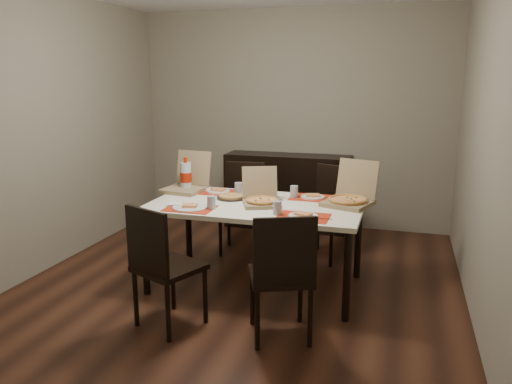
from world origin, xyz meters
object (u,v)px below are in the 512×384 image
chair_near_right (282,272)px  pizza_box_center (261,199)px  dining_table (256,211)px  chair_near_left (161,262)px  dip_bowl (274,199)px  sideboard (287,191)px  chair_far_right (329,208)px  soda_bottle (186,176)px  chair_far_left (243,203)px

chair_near_right → pizza_box_center: size_ratio=2.17×
dining_table → chair_near_left: chair_near_left is taller
dip_bowl → dining_table: bearing=-132.0°
dip_bowl → sideboard: bearing=99.1°
chair_far_right → dip_bowl: bearing=-114.5°
pizza_box_center → dining_table: bearing=157.0°
dining_table → chair_far_right: (0.49, 0.94, -0.17)m
sideboard → dip_bowl: bearing=-80.9°
sideboard → chair_near_left: size_ratio=1.61×
chair_near_right → dip_bowl: size_ratio=7.14×
sideboard → soda_bottle: soda_bottle is taller
sideboard → chair_far_left: chair_far_left is taller
pizza_box_center → dip_bowl: (0.07, 0.16, -0.04)m
chair_far_left → sideboard: bearing=73.9°
chair_near_right → pizza_box_center: 0.97m
chair_near_right → dining_table: bearing=117.2°
chair_near_right → pizza_box_center: bearing=114.9°
dining_table → chair_far_left: bearing=115.1°
chair_near_right → soda_bottle: 1.72m
pizza_box_center → soda_bottle: soda_bottle is taller
sideboard → chair_near_right: chair_near_right is taller
sideboard → chair_far_right: 1.07m
chair_near_right → chair_far_right: (0.05, 1.80, 0.00)m
pizza_box_center → soda_bottle: (-0.84, 0.31, 0.08)m
chair_near_right → dip_bowl: 1.08m
dining_table → chair_near_left: 1.05m
dining_table → chair_far_right: size_ratio=1.94×
soda_bottle → chair_near_left: bearing=-73.9°
chair_near_right → chair_far_left: bearing=116.1°
chair_near_left → dip_bowl: size_ratio=7.14×
chair_near_left → soda_bottle: size_ratio=2.90×
sideboard → chair_far_left: (-0.27, -0.93, 0.06)m
dining_table → soda_bottle: soda_bottle is taller
chair_near_left → chair_near_right: 0.87m
chair_far_right → dip_bowl: size_ratio=7.14×
chair_far_right → soda_bottle: (-1.27, -0.65, 0.37)m
sideboard → chair_far_left: size_ratio=1.61×
chair_far_left → dip_bowl: bearing=-53.9°
chair_far_right → soda_bottle: 1.48m
chair_near_right → chair_far_left: (-0.85, 1.73, 0.00)m
chair_far_right → sideboard: bearing=126.2°
chair_far_left → chair_far_right: size_ratio=1.00×
chair_near_right → dip_bowl: (-0.32, 1.00, 0.25)m
sideboard → dip_bowl: size_ratio=11.52×
chair_far_left → chair_far_right: same height
chair_near_left → dip_bowl: bearing=62.8°
chair_near_left → chair_far_right: size_ratio=1.00×
dining_table → chair_near_right: size_ratio=1.94×
chair_near_left → chair_far_right: 2.09m
dining_table → sideboard: bearing=94.4°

